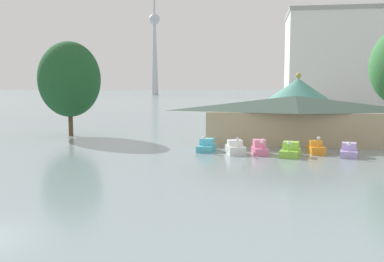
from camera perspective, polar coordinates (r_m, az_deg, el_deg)
pedal_boat_cyan at (r=43.05m, az=1.95°, el=-2.02°), size 1.81×2.83×1.68m
pedal_boat_white at (r=41.38m, az=5.80°, el=-2.32°), size 2.14×2.59×1.70m
pedal_boat_pink at (r=41.56m, az=9.03°, el=-2.32°), size 1.71×2.73×1.47m
pedal_boat_lime at (r=40.90m, az=13.00°, el=-2.56°), size 2.24×3.24×1.57m
pedal_boat_orange at (r=43.07m, az=16.20°, el=-2.23°), size 1.58×2.47×1.78m
pedal_boat_lavender at (r=42.24m, az=20.20°, el=-2.54°), size 2.04×3.03×1.52m
boathouse at (r=48.94m, az=13.56°, el=1.56°), size 20.94×5.96×5.47m
green_roof_pavilion at (r=56.26m, az=13.94°, el=3.67°), size 11.45×11.45×8.22m
shoreline_tree_tall_left at (r=58.68m, az=-16.04°, el=6.65°), size 8.09×8.09×12.37m
background_building_block at (r=114.35m, az=18.11°, el=8.70°), size 22.43×18.08×25.15m
distant_broadcast_tower at (r=338.05m, az=-5.03°, el=13.18°), size 8.22×8.22×122.17m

